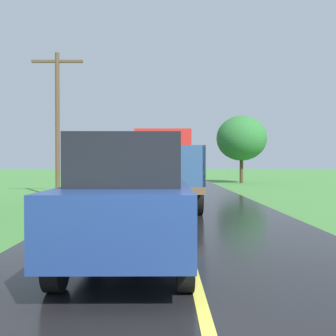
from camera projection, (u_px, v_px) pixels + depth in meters
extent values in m
cube|color=#2D2D30|center=(163.00, 190.00, 12.59)|extent=(0.90, 5.51, 0.24)
cube|color=brown|center=(163.00, 185.00, 12.59)|extent=(2.30, 5.80, 0.20)
cube|color=red|center=(163.00, 155.00, 14.53)|extent=(2.10, 1.90, 1.90)
cube|color=black|center=(163.00, 147.00, 15.48)|extent=(1.78, 0.02, 0.76)
cube|color=#2D517F|center=(127.00, 166.00, 11.60)|extent=(0.08, 3.85, 1.10)
cube|color=#2D517F|center=(198.00, 166.00, 11.61)|extent=(0.08, 3.85, 1.10)
cube|color=#2D517F|center=(162.00, 166.00, 9.72)|extent=(2.30, 0.08, 1.10)
cube|color=#2D517F|center=(163.00, 165.00, 13.49)|extent=(2.30, 0.08, 1.10)
cylinder|color=black|center=(136.00, 190.00, 14.39)|extent=(0.28, 1.00, 1.00)
cylinder|color=black|center=(190.00, 190.00, 14.40)|extent=(0.28, 1.00, 1.00)
cylinder|color=black|center=(127.00, 198.00, 10.99)|extent=(0.28, 1.00, 1.00)
cylinder|color=black|center=(198.00, 198.00, 11.01)|extent=(0.28, 1.00, 1.00)
ellipsoid|color=#9BC231|center=(179.00, 167.00, 12.66)|extent=(0.59, 0.72, 0.45)
ellipsoid|color=#9DB923|center=(165.00, 168.00, 10.17)|extent=(0.53, 0.55, 0.51)
ellipsoid|color=#9DB534|center=(156.00, 166.00, 12.64)|extent=(0.50, 0.54, 0.42)
ellipsoid|color=#97B629|center=(171.00, 155.00, 10.73)|extent=(0.55, 0.60, 0.37)
ellipsoid|color=#94C226|center=(159.00, 157.00, 10.52)|extent=(0.49, 0.50, 0.45)
ellipsoid|color=#92B91E|center=(154.00, 166.00, 11.88)|extent=(0.45, 0.58, 0.51)
ellipsoid|color=#8AB61E|center=(170.00, 157.00, 11.62)|extent=(0.43, 0.45, 0.51)
ellipsoid|color=#95BE27|center=(158.00, 179.00, 10.52)|extent=(0.46, 0.58, 0.41)
ellipsoid|color=#94BC22|center=(161.00, 158.00, 11.15)|extent=(0.54, 0.65, 0.49)
ellipsoid|color=#87B620|center=(161.00, 180.00, 10.12)|extent=(0.47, 0.49, 0.52)
ellipsoid|color=#96B92F|center=(133.00, 169.00, 10.02)|extent=(0.45, 0.52, 0.49)
cube|color=#2D2D30|center=(166.00, 178.00, 23.04)|extent=(0.90, 5.51, 0.24)
cube|color=brown|center=(166.00, 175.00, 23.03)|extent=(2.30, 5.80, 0.20)
cube|color=#1E479E|center=(166.00, 158.00, 24.97)|extent=(2.10, 1.90, 1.90)
cube|color=black|center=(166.00, 154.00, 25.92)|extent=(1.78, 0.02, 0.76)
cube|color=brown|center=(147.00, 164.00, 22.04)|extent=(0.08, 3.85, 1.10)
cube|color=brown|center=(184.00, 164.00, 22.06)|extent=(0.08, 3.85, 1.10)
cube|color=brown|center=(166.00, 165.00, 20.16)|extent=(2.30, 0.08, 1.10)
cube|color=brown|center=(166.00, 164.00, 23.93)|extent=(2.30, 0.08, 1.10)
cylinder|color=black|center=(150.00, 178.00, 24.83)|extent=(0.28, 1.00, 1.00)
cylinder|color=black|center=(181.00, 178.00, 24.84)|extent=(0.28, 1.00, 1.00)
cylinder|color=black|center=(148.00, 181.00, 21.44)|extent=(0.28, 1.00, 1.00)
cylinder|color=black|center=(184.00, 181.00, 21.45)|extent=(0.28, 1.00, 1.00)
ellipsoid|color=#8FB02A|center=(172.00, 165.00, 22.90)|extent=(0.40, 0.41, 0.43)
ellipsoid|color=#95B426|center=(178.00, 160.00, 22.96)|extent=(0.54, 0.66, 0.40)
ellipsoid|color=#8EB727|center=(167.00, 171.00, 22.50)|extent=(0.42, 0.39, 0.51)
ellipsoid|color=#95BB2F|center=(157.00, 160.00, 23.64)|extent=(0.41, 0.47, 0.37)
ellipsoid|color=#8EB72D|center=(173.00, 160.00, 22.19)|extent=(0.40, 0.46, 0.49)
ellipsoid|color=#96B330|center=(163.00, 171.00, 20.83)|extent=(0.51, 0.54, 0.50)
ellipsoid|color=#95B329|center=(163.00, 166.00, 22.03)|extent=(0.40, 0.48, 0.37)
ellipsoid|color=#93C023|center=(174.00, 171.00, 20.95)|extent=(0.49, 0.48, 0.51)
cylinder|color=brown|center=(57.00, 125.00, 17.39)|extent=(0.20, 0.20, 6.77)
cube|color=brown|center=(57.00, 61.00, 17.35)|extent=(2.39, 0.12, 0.12)
cylinder|color=#4C3823|center=(241.00, 171.00, 29.86)|extent=(0.28, 0.28, 2.01)
ellipsoid|color=#2D7033|center=(241.00, 138.00, 29.82)|extent=(4.01, 4.01, 3.61)
cube|color=navy|center=(131.00, 210.00, 5.69)|extent=(1.70, 4.10, 0.80)
cube|color=black|center=(129.00, 161.00, 5.48)|extent=(1.44, 2.05, 0.70)
cylinder|color=black|center=(96.00, 228.00, 6.96)|extent=(0.20, 0.64, 0.64)
cylinder|color=black|center=(178.00, 227.00, 6.97)|extent=(0.20, 0.64, 0.64)
cylinder|color=black|center=(56.00, 265.00, 4.42)|extent=(0.20, 0.64, 0.64)
cylinder|color=black|center=(185.00, 264.00, 4.43)|extent=(0.20, 0.64, 0.64)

